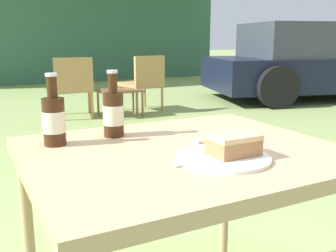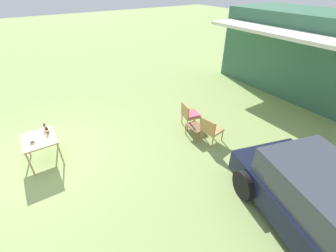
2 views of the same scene
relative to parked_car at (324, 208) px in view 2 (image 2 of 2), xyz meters
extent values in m
plane|color=#8CA35B|center=(-5.02, -4.08, -0.64)|extent=(60.00, 60.00, 0.00)
cube|color=#38664C|center=(-3.24, 6.12, 0.91)|extent=(8.11, 3.08, 3.10)
cube|color=silver|center=(-3.24, 3.98, 1.91)|extent=(7.71, 1.20, 0.12)
cube|color=black|center=(0.06, -0.02, -0.18)|extent=(4.13, 2.69, 0.55)
cube|color=#383D47|center=(-0.12, 0.04, 0.39)|extent=(2.45, 2.08, 0.59)
cylinder|color=black|center=(-0.83, 1.16, -0.31)|extent=(0.69, 0.37, 0.66)
cylinder|color=black|center=(-1.32, -0.54, -0.31)|extent=(0.69, 0.37, 0.66)
cylinder|color=#B2844C|center=(-3.99, 0.45, -0.45)|extent=(0.04, 0.04, 0.36)
cylinder|color=#B2844C|center=(-4.42, 0.54, -0.45)|extent=(0.04, 0.04, 0.36)
cylinder|color=#B2844C|center=(-4.09, -0.01, -0.45)|extent=(0.04, 0.04, 0.36)
cylinder|color=#B2844C|center=(-4.52, 0.08, -0.45)|extent=(0.04, 0.04, 0.36)
cube|color=#B2844C|center=(-4.26, 0.27, -0.24)|extent=(0.60, 0.61, 0.06)
cube|color=#B2844C|center=(-4.30, 0.04, -0.02)|extent=(0.50, 0.15, 0.39)
cube|color=#CC5670|center=(-4.26, 0.27, -0.19)|extent=(0.53, 0.53, 0.05)
cylinder|color=#B2844C|center=(-3.07, 0.53, -0.45)|extent=(0.04, 0.04, 0.36)
cylinder|color=#B2844C|center=(-3.51, 0.46, -0.45)|extent=(0.04, 0.04, 0.36)
cylinder|color=#B2844C|center=(-2.99, 0.07, -0.45)|extent=(0.04, 0.04, 0.36)
cylinder|color=#B2844C|center=(-3.43, 0.00, -0.45)|extent=(0.04, 0.04, 0.36)
cube|color=#B2844C|center=(-3.25, 0.27, -0.24)|extent=(0.58, 0.60, 0.06)
cube|color=#B2844C|center=(-3.21, 0.03, -0.02)|extent=(0.50, 0.13, 0.39)
cube|color=brown|center=(-3.69, -0.01, -0.28)|extent=(0.58, 0.39, 0.03)
cylinder|color=brown|center=(-3.95, -0.18, -0.47)|extent=(0.03, 0.03, 0.34)
cylinder|color=brown|center=(-3.42, -0.18, -0.47)|extent=(0.03, 0.03, 0.34)
cylinder|color=brown|center=(-3.95, 0.16, -0.47)|extent=(0.03, 0.03, 0.34)
cylinder|color=brown|center=(-3.42, 0.16, -0.47)|extent=(0.03, 0.03, 0.34)
cube|color=tan|center=(-5.02, -4.08, 0.08)|extent=(0.92, 0.79, 0.04)
cylinder|color=tan|center=(-5.44, -4.43, -0.29)|extent=(0.04, 0.04, 0.70)
cylinder|color=tan|center=(-4.60, -4.43, -0.29)|extent=(0.04, 0.04, 0.70)
cylinder|color=tan|center=(-5.44, -3.73, -0.29)|extent=(0.04, 0.04, 0.70)
cylinder|color=tan|center=(-4.60, -3.73, -0.29)|extent=(0.04, 0.04, 0.70)
cylinder|color=white|center=(-4.98, -4.23, 0.11)|extent=(0.26, 0.26, 0.01)
cube|color=#9E6B42|center=(-4.94, -4.23, 0.13)|extent=(0.13, 0.10, 0.04)
cube|color=tan|center=(-4.94, -4.23, 0.16)|extent=(0.13, 0.10, 0.01)
cylinder|color=#381E0F|center=(-5.15, -3.84, 0.17)|extent=(0.07, 0.07, 0.15)
cylinder|color=#381E0F|center=(-5.15, -3.84, 0.28)|extent=(0.03, 0.03, 0.07)
cylinder|color=silver|center=(-5.15, -3.84, 0.32)|extent=(0.04, 0.04, 0.01)
cylinder|color=beige|center=(-5.15, -3.84, 0.17)|extent=(0.07, 0.07, 0.07)
cylinder|color=#381E0F|center=(-5.35, -3.86, 0.17)|extent=(0.07, 0.07, 0.15)
cylinder|color=#381E0F|center=(-5.35, -3.86, 0.28)|extent=(0.03, 0.03, 0.07)
cylinder|color=silver|center=(-5.35, -3.86, 0.32)|extent=(0.04, 0.04, 0.01)
cylinder|color=beige|center=(-5.35, -3.86, 0.17)|extent=(0.07, 0.07, 0.07)
cube|color=silver|center=(-5.04, -4.21, 0.10)|extent=(0.18, 0.05, 0.01)
cylinder|color=silver|center=(-4.95, -4.05, 0.11)|extent=(0.03, 0.03, 0.01)
camera|label=1|loc=(-5.59, -5.07, 0.43)|focal=42.00mm
camera|label=2|loc=(0.62, -3.80, 3.53)|focal=24.00mm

